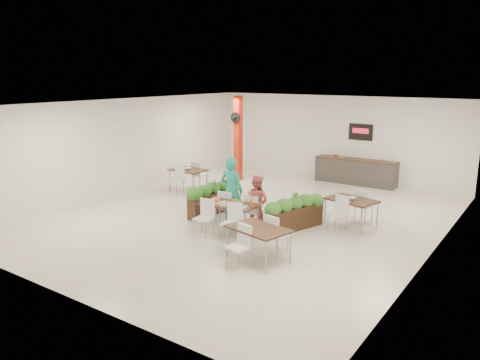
% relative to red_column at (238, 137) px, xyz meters
% --- Properties ---
extents(ground, '(12.00, 12.00, 0.00)m').
position_rel_red_column_xyz_m(ground, '(3.00, -3.79, -1.64)').
color(ground, beige).
rests_on(ground, ground).
extents(room_shell, '(10.10, 12.10, 3.22)m').
position_rel_red_column_xyz_m(room_shell, '(3.00, -3.79, 0.36)').
color(room_shell, white).
rests_on(room_shell, ground).
extents(red_column, '(0.40, 0.41, 3.20)m').
position_rel_red_column_xyz_m(red_column, '(0.00, 0.00, 0.00)').
color(red_column, '#B2230B').
rests_on(red_column, ground).
extents(service_counter, '(3.00, 0.64, 2.20)m').
position_rel_red_column_xyz_m(service_counter, '(4.00, 1.86, -1.15)').
color(service_counter, '#2E2B29').
rests_on(service_counter, ground).
extents(main_table, '(1.47, 1.72, 0.92)m').
position_rel_red_column_xyz_m(main_table, '(3.32, -5.17, -1.01)').
color(main_table, black).
rests_on(main_table, ground).
extents(diner_man, '(0.70, 0.49, 1.82)m').
position_rel_red_column_xyz_m(diner_man, '(2.93, -4.51, -0.73)').
color(diner_man, teal).
rests_on(diner_man, ground).
extents(diner_woman, '(0.74, 0.60, 1.43)m').
position_rel_red_column_xyz_m(diner_woman, '(3.73, -4.51, -0.93)').
color(diner_woman, '#D0655C').
rests_on(diner_woman, ground).
extents(planter_left, '(0.51, 1.99, 1.04)m').
position_rel_red_column_xyz_m(planter_left, '(1.99, -4.10, -1.13)').
color(planter_left, black).
rests_on(planter_left, ground).
extents(planter_right, '(0.86, 1.87, 1.01)m').
position_rel_red_column_xyz_m(planter_right, '(4.64, -4.07, -1.14)').
color(planter_right, black).
rests_on(planter_right, ground).
extents(side_table_a, '(1.25, 1.63, 0.92)m').
position_rel_red_column_xyz_m(side_table_a, '(-0.45, -2.40, -1.01)').
color(side_table_a, black).
rests_on(side_table_a, ground).
extents(side_table_b, '(1.43, 1.67, 0.92)m').
position_rel_red_column_xyz_m(side_table_b, '(5.74, -2.96, -1.01)').
color(side_table_b, black).
rests_on(side_table_b, ground).
extents(side_table_c, '(1.48, 1.67, 0.92)m').
position_rel_red_column_xyz_m(side_table_c, '(4.97, -6.36, -1.01)').
color(side_table_c, black).
rests_on(side_table_c, ground).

